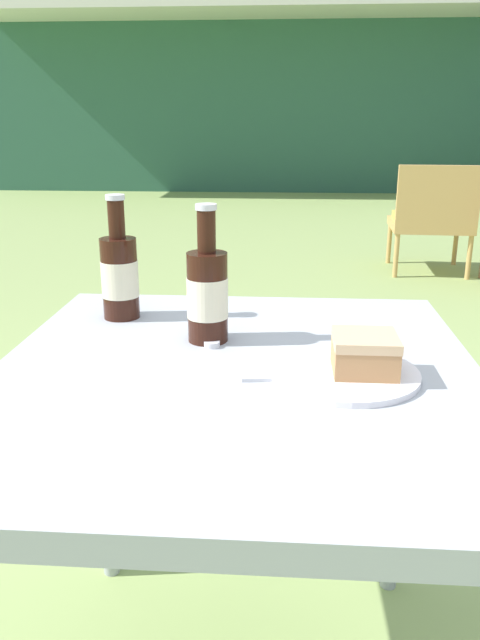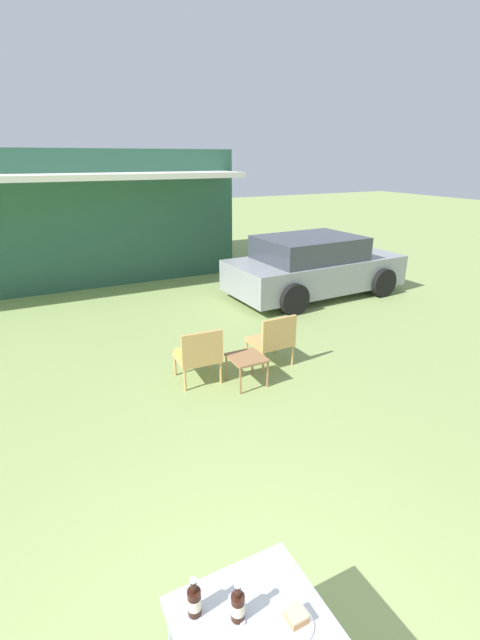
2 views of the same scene
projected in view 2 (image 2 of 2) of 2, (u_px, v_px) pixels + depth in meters
cabin_building at (44, 215)px, 11.04m from camera, size 9.00×4.99×3.17m
parked_car at (313, 267)px, 9.72m from camera, size 4.06×2.15×1.35m
wicker_chair_cushioned at (198, 354)px, 5.93m from camera, size 0.60×0.57×0.81m
wicker_chair_plain at (273, 338)px, 6.42m from camera, size 0.59×0.56×0.81m
garden_side_table at (247, 360)px, 5.90m from camera, size 0.47×0.48×0.42m
cake_on_plate at (294, 620)px, 2.20m from camera, size 0.23×0.23×0.07m
cola_bottle_near at (238, 606)px, 2.20m from camera, size 0.07×0.07×0.25m
cola_bottle_far at (194, 601)px, 2.22m from camera, size 0.07×0.07×0.25m
fork at (283, 633)px, 2.16m from camera, size 0.19×0.03×0.01m
loose_bottle_cap at (243, 622)px, 2.20m from camera, size 0.03×0.03×0.01m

